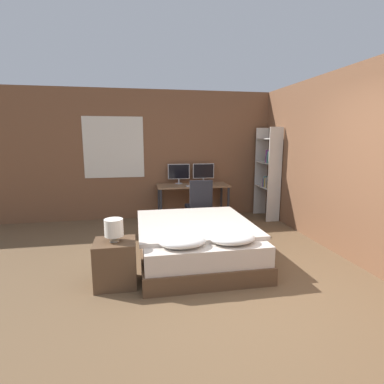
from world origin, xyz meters
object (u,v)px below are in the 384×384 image
object	(u,v)px
computer_mouse	(207,185)
desk	(193,189)
office_chair	(199,210)
nightstand	(116,263)
bedside_lamp	(114,228)
bed	(196,241)
monitor_left	(179,172)
bookshelf	(269,170)
keyboard	(195,186)
monitor_right	(203,172)

from	to	relation	value
computer_mouse	desk	bearing A→B (deg)	142.09
office_chair	nightstand	bearing A→B (deg)	-126.28
bedside_lamp	office_chair	distance (m)	2.42
office_chair	bed	bearing A→B (deg)	-104.06
bed	monitor_left	world-z (taller)	monitor_left
desk	monitor_left	distance (m)	0.48
nightstand	monitor_left	world-z (taller)	monitor_left
bedside_lamp	monitor_left	world-z (taller)	monitor_left
bedside_lamp	office_chair	world-z (taller)	office_chair
bookshelf	keyboard	bearing A→B (deg)	-179.32
bed	monitor_right	world-z (taller)	monitor_right
nightstand	monitor_right	size ratio (longest dim) A/B	1.16
monitor_right	bookshelf	distance (m)	1.39
desk	monitor_right	bearing A→B (deg)	37.56
monitor_left	office_chair	size ratio (longest dim) A/B	0.48
nightstand	monitor_left	distance (m)	3.18
monitor_left	keyboard	size ratio (longest dim) A/B	1.35
monitor_right	computer_mouse	distance (m)	0.47
keyboard	office_chair	world-z (taller)	office_chair
monitor_right	office_chair	distance (m)	1.15
nightstand	bookshelf	bearing A→B (deg)	39.13
office_chair	keyboard	bearing A→B (deg)	88.11
bedside_lamp	bookshelf	world-z (taller)	bookshelf
bed	monitor_left	distance (m)	2.41
monitor_left	computer_mouse	bearing A→B (deg)	-37.73
monitor_left	bookshelf	bearing A→B (deg)	-11.85
desk	office_chair	xyz separation A→B (m)	(-0.02, -0.72, -0.28)
bed	monitor_left	size ratio (longest dim) A/B	4.23
bedside_lamp	computer_mouse	size ratio (longest dim) A/B	3.79
monitor_right	bookshelf	size ratio (longest dim) A/B	0.24
nightstand	keyboard	size ratio (longest dim) A/B	1.56
desk	bedside_lamp	bearing A→B (deg)	-118.43
bed	office_chair	size ratio (longest dim) A/B	2.03
nightstand	monitor_right	world-z (taller)	monitor_right
monitor_left	nightstand	bearing A→B (deg)	-112.19
keyboard	bookshelf	bearing A→B (deg)	0.68
monitor_right	keyboard	world-z (taller)	monitor_right
bed	monitor_right	size ratio (longest dim) A/B	4.23
bedside_lamp	desk	size ratio (longest dim) A/B	0.18
monitor_right	computer_mouse	world-z (taller)	monitor_right
office_chair	bookshelf	xyz separation A→B (m)	(1.62, 0.54, 0.66)
bookshelf	nightstand	bearing A→B (deg)	-140.87
bedside_lamp	bookshelf	size ratio (longest dim) A/B	0.14
bed	monitor_left	bearing A→B (deg)	87.77
keyboard	nightstand	bearing A→B (deg)	-120.38
office_chair	monitor_left	bearing A→B (deg)	105.22
monitor_right	computer_mouse	size ratio (longest dim) A/B	6.62
bed	office_chair	bearing A→B (deg)	75.94
nightstand	monitor_right	distance (m)	3.41
monitor_left	office_chair	bearing A→B (deg)	-74.78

